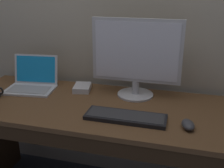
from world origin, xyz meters
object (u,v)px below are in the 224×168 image
external_monitor (136,57)px  wired_keyboard (126,117)px  computer_mouse (188,125)px  laptop_silver (32,83)px  external_drive_box (82,88)px

external_monitor → wired_keyboard: (0.01, -0.33, -0.24)m
external_monitor → computer_mouse: bearing=-46.0°
external_monitor → wired_keyboard: size_ratio=1.27×
laptop_silver → external_monitor: size_ratio=0.63×
external_drive_box → external_monitor: bearing=-0.7°
computer_mouse → wired_keyboard: bearing=162.4°
computer_mouse → laptop_silver: bearing=150.4°
laptop_silver → external_monitor: external_monitor is taller
computer_mouse → external_monitor: bearing=119.8°
external_monitor → external_drive_box: size_ratio=3.69×
external_monitor → computer_mouse: 0.53m
external_monitor → laptop_silver: bearing=-175.3°
computer_mouse → external_drive_box: bearing=139.2°
external_drive_box → laptop_silver: bearing=-169.7°
laptop_silver → computer_mouse: (1.04, -0.29, -0.02)m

